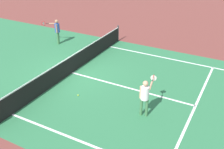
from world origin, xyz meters
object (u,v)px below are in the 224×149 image
player_near (145,94)px  net (71,64)px  player_far (57,29)px  tennis_ball_near_net (78,95)px

player_near → net: bearing=71.0°
net → player_near: bearing=-109.0°
player_far → tennis_ball_near_net: 6.75m
tennis_ball_near_net → player_far: bearing=45.9°
player_far → tennis_ball_near_net: (-4.65, -4.79, -0.97)m
player_near → player_far: 9.16m
net → player_far: bearing=47.7°
net → player_near: 4.99m
net → player_near: player_near is taller
net → player_far: 4.41m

